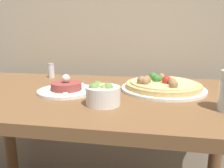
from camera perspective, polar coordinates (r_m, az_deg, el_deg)
name	(u,v)px	position (r m, az deg, el deg)	size (l,w,h in m)	color
dining_table	(90,120)	(0.86, -5.73, -9.25)	(1.23, 0.65, 0.72)	brown
pizza_plate	(162,86)	(0.87, 13.01, -0.40)	(0.32, 0.32, 0.06)	white
tartare_plate	(66,88)	(0.83, -11.82, -1.12)	(0.21, 0.21, 0.07)	white
small_bowl	(103,94)	(0.67, -2.47, -2.64)	(0.11, 0.11, 0.07)	white
salt_shaker	(51,71)	(1.12, -15.58, 3.39)	(0.03, 0.03, 0.07)	silver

